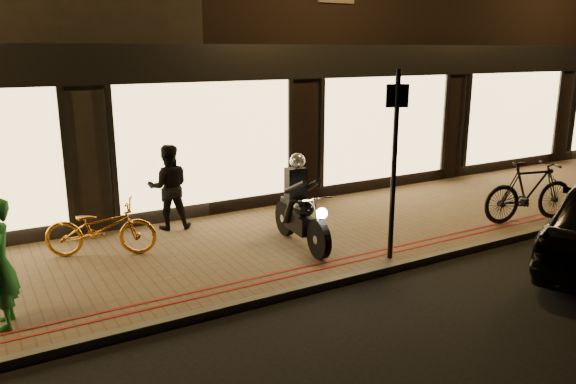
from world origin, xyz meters
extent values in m
plane|color=black|center=(0.00, 0.00, 0.00)|extent=(90.00, 90.00, 0.00)
cube|color=brown|center=(0.00, 2.00, 0.06)|extent=(50.00, 4.00, 0.12)
cube|color=#59544C|center=(0.00, 0.05, 0.06)|extent=(50.00, 0.14, 0.12)
cube|color=maroon|center=(0.00, 0.45, 0.12)|extent=(50.00, 0.06, 0.01)
cube|color=maroon|center=(0.00, 0.65, 0.12)|extent=(50.00, 0.06, 0.01)
cube|color=black|center=(6.00, 9.00, 4.25)|extent=(12.00, 10.00, 8.50)
cube|color=black|center=(18.00, 9.00, 4.25)|extent=(12.00, 10.00, 8.50)
cube|color=black|center=(0.00, 3.95, 3.15)|extent=(48.00, 0.12, 0.70)
cube|color=#FFD27F|center=(0.00, 3.94, 1.61)|extent=(3.60, 0.06, 2.38)
cube|color=#FFD27F|center=(4.50, 3.94, 1.61)|extent=(3.60, 0.06, 2.38)
cube|color=#FFD27F|center=(9.00, 3.94, 1.61)|extent=(3.60, 0.06, 2.38)
cylinder|color=black|center=(0.60, 0.87, 0.44)|extent=(0.18, 0.65, 0.64)
cylinder|color=black|center=(0.72, 2.16, 0.44)|extent=(0.18, 0.65, 0.64)
cylinder|color=silver|center=(0.60, 0.87, 0.44)|extent=(0.15, 0.15, 0.14)
cylinder|color=silver|center=(0.72, 2.16, 0.44)|extent=(0.15, 0.15, 0.14)
cube|color=black|center=(0.67, 1.56, 0.52)|extent=(0.33, 0.72, 0.30)
ellipsoid|color=black|center=(0.65, 1.43, 0.82)|extent=(0.37, 0.53, 0.29)
cube|color=black|center=(0.70, 1.86, 0.82)|extent=(0.27, 0.57, 0.09)
cylinder|color=silver|center=(0.62, 1.02, 1.07)|extent=(0.60, 0.09, 0.03)
cylinder|color=silver|center=(0.61, 0.92, 0.74)|extent=(0.08, 0.33, 0.71)
sphere|color=white|center=(0.59, 0.78, 0.90)|extent=(0.19, 0.19, 0.17)
cylinder|color=silver|center=(0.83, 2.00, 0.40)|extent=(0.12, 0.55, 0.07)
cube|color=black|center=(0.68, 1.73, 1.17)|extent=(0.36, 0.25, 0.55)
sphere|color=silver|center=(0.68, 1.67, 1.58)|extent=(0.28, 0.28, 0.26)
cylinder|color=black|center=(0.49, 1.43, 1.20)|extent=(0.12, 0.60, 0.34)
cylinder|color=black|center=(0.81, 1.40, 1.20)|extent=(0.23, 0.60, 0.34)
cylinder|color=black|center=(0.54, 1.71, 0.72)|extent=(0.18, 0.29, 0.46)
cylinder|color=black|center=(0.82, 1.68, 0.72)|extent=(0.22, 0.29, 0.46)
cylinder|color=black|center=(1.61, 0.30, 1.62)|extent=(0.11, 0.11, 3.00)
cube|color=black|center=(1.61, 0.30, 2.72)|extent=(0.33, 0.17, 0.35)
imported|color=orange|center=(-2.39, 2.78, 0.58)|extent=(1.87, 1.27, 0.93)
imported|color=black|center=(5.25, 0.49, 0.72)|extent=(2.09, 1.02, 1.21)
imported|color=black|center=(-0.95, 3.60, 0.92)|extent=(0.91, 0.79, 1.60)
camera|label=1|loc=(-4.14, -6.26, 3.40)|focal=35.00mm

